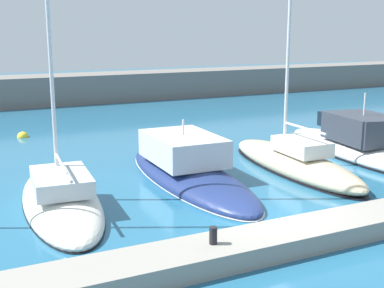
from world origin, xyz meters
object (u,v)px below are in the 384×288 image
at_px(mooring_buoy_yellow, 23,137).
at_px(dock_bollard, 213,235).
at_px(sailboat_ivory_second, 61,199).
at_px(motorboat_white_fifth, 358,145).
at_px(motorboat_navy_third, 187,170).
at_px(sailboat_sand_fourth, 294,161).

bearing_deg(mooring_buoy_yellow, dock_bollard, -83.83).
xyz_separation_m(sailboat_ivory_second, motorboat_white_fifth, (14.00, 1.24, 0.19)).
bearing_deg(sailboat_ivory_second, motorboat_white_fifth, -80.12).
height_order(mooring_buoy_yellow, dock_bollard, dock_bollard).
distance_m(sailboat_ivory_second, motorboat_white_fifth, 14.06).
distance_m(motorboat_navy_third, sailboat_sand_fourth, 4.58).
bearing_deg(sailboat_sand_fourth, mooring_buoy_yellow, 40.26).
relative_size(mooring_buoy_yellow, dock_bollard, 1.39).
bearing_deg(dock_bollard, sailboat_ivory_second, 112.58).
distance_m(motorboat_white_fifth, dock_bollard, 13.59).
height_order(motorboat_navy_third, mooring_buoy_yellow, motorboat_navy_third).
xyz_separation_m(sailboat_ivory_second, dock_bollard, (2.47, -5.95, 0.50)).
distance_m(mooring_buoy_yellow, dock_bollard, 18.16).
relative_size(sailboat_sand_fourth, mooring_buoy_yellow, 22.48).
bearing_deg(motorboat_navy_third, dock_bollard, 160.66).
height_order(motorboat_navy_third, sailboat_sand_fourth, sailboat_sand_fourth).
xyz_separation_m(sailboat_ivory_second, mooring_buoy_yellow, (0.52, 12.09, -0.26)).
bearing_deg(mooring_buoy_yellow, sailboat_ivory_second, -92.49).
distance_m(sailboat_ivory_second, sailboat_sand_fourth, 9.64).
height_order(sailboat_ivory_second, sailboat_sand_fourth, sailboat_ivory_second).
bearing_deg(motorboat_white_fifth, mooring_buoy_yellow, 57.48).
xyz_separation_m(mooring_buoy_yellow, dock_bollard, (1.95, -18.04, 0.76)).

